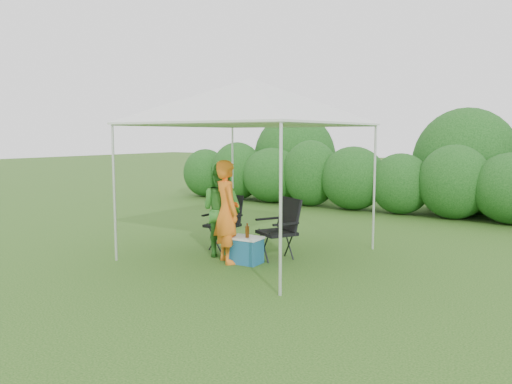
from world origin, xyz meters
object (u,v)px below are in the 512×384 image
Objects in this scene: cooler at (246,250)px; man at (227,212)px; canopy at (250,102)px; chair_left at (225,218)px; woman at (222,210)px; chair_right at (282,225)px.

man is at bearing -159.82° from cooler.
canopy is 3.40× the size of chair_left.
woman reaches higher than cooler.
cooler is at bearing 166.47° from woman.
canopy is 3.22× the size of chair_right.
man is 1.04× the size of woman.
chair_right is at bearing -7.39° from chair_left.
chair_right reaches higher than cooler.
woman is 0.80m from cooler.
chair_left is 0.58× the size of man.
man reaches higher than chair_right.
woman is at bearing 161.93° from cooler.
canopy is 1.77m from woman.
man is 0.40m from woman.
canopy is at bearing -16.07° from chair_left.
canopy reaches higher than man.
cooler is at bearing -92.99° from chair_right.
chair_right is (0.57, 0.05, -1.92)m from canopy.
canopy is 2.00m from chair_right.
chair_right is 0.64× the size of woman.
chair_left is 1.04m from man.
canopy is 6.09× the size of cooler.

